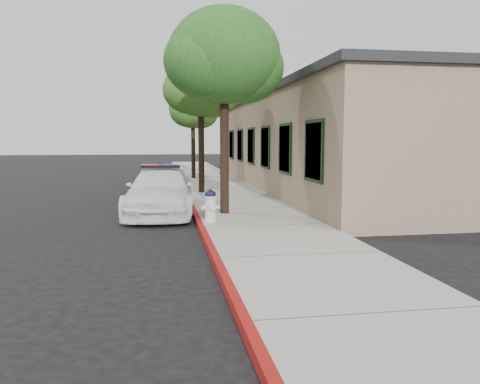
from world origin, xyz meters
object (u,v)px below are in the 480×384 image
at_px(street_tree_near, 224,60).
at_px(police_car, 161,191).
at_px(fire_hydrant, 210,205).
at_px(street_tree_far, 193,110).
at_px(clapboard_building, 333,142).
at_px(street_tree_mid, 201,89).

bearing_deg(street_tree_near, police_car, 150.32).
relative_size(fire_hydrant, street_tree_far, 0.17).
relative_size(fire_hydrant, street_tree_near, 0.14).
height_order(clapboard_building, police_car, clapboard_building).
xyz_separation_m(clapboard_building, police_car, (-7.59, -5.87, -1.43)).
bearing_deg(police_car, street_tree_far, 86.05).
bearing_deg(street_tree_mid, street_tree_near, -88.08).
distance_m(clapboard_building, street_tree_mid, 6.48).
bearing_deg(street_tree_mid, street_tree_far, 88.57).
height_order(clapboard_building, street_tree_far, street_tree_far).
height_order(clapboard_building, street_tree_mid, street_tree_mid).
bearing_deg(fire_hydrant, police_car, 110.17).
height_order(fire_hydrant, street_tree_near, street_tree_near).
xyz_separation_m(fire_hydrant, street_tree_mid, (0.37, 6.80, 3.64)).
distance_m(clapboard_building, fire_hydrant, 10.48).
xyz_separation_m(street_tree_near, street_tree_mid, (-0.18, 5.51, -0.24)).
xyz_separation_m(clapboard_building, fire_hydrant, (-6.34, -8.19, -1.56)).
distance_m(fire_hydrant, street_tree_near, 4.12).
xyz_separation_m(police_car, fire_hydrant, (1.25, -2.32, -0.13)).
height_order(police_car, street_tree_mid, street_tree_mid).
relative_size(clapboard_building, street_tree_near, 3.63).
xyz_separation_m(fire_hydrant, street_tree_far, (0.54, 13.79, 3.25)).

